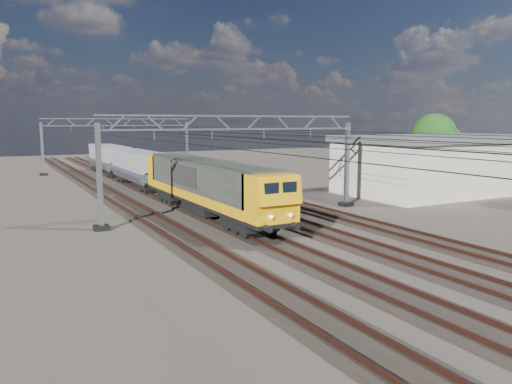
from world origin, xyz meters
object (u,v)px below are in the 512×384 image
catenary_gantry_far (119,143)px  locomotive (206,184)px  industrial_shed (439,164)px  tree_far (437,137)px  hopper_wagon_mid (109,157)px  hopper_wagon_lead (139,166)px  catenary_gantry_mid (239,162)px

catenary_gantry_far → locomotive: bearing=-93.3°
industrial_shed → tree_far: 11.59m
hopper_wagon_mid → industrial_shed: bearing=-52.3°
hopper_wagon_lead → tree_far: size_ratio=1.71×
catenary_gantry_far → industrial_shed: (22.00, -34.00, -1.18)m
catenary_gantry_far → industrial_shed: 40.51m
catenary_gantry_mid → catenary_gantry_far: (0.00, 36.00, 0.00)m
locomotive → industrial_shed: industrial_shed is taller
locomotive → hopper_wagon_mid: bearing=90.0°
locomotive → catenary_gantry_far: bearing=86.7°
hopper_wagon_mid → catenary_gantry_mid: bearing=-86.5°
locomotive → tree_far: (32.32, 8.65, 2.53)m
catenary_gantry_mid → industrial_shed: (22.00, 2.00, -1.18)m
catenary_gantry_mid → hopper_wagon_mid: (-2.00, 33.03, -1.67)m
hopper_wagon_lead → tree_far: tree_far is taller
tree_far → catenary_gantry_far: bearing=139.2°
locomotive → tree_far: size_ratio=2.77×
catenary_gantry_far → hopper_wagon_lead: size_ratio=1.53×
catenary_gantry_far → industrial_shed: bearing=-57.1°
hopper_wagon_mid → tree_far: 39.89m
catenary_gantry_mid → industrial_shed: bearing=5.2°
hopper_wagon_mid → tree_far: bearing=-35.7°
catenary_gantry_mid → tree_far: (30.32, 9.79, 0.95)m
hopper_wagon_mid → tree_far: tree_far is taller
catenary_gantry_mid → catenary_gantry_far: same height
locomotive → tree_far: tree_far is taller
catenary_gantry_far → hopper_wagon_lead: 17.37m
catenary_gantry_mid → hopper_wagon_lead: (-2.00, 18.83, -1.67)m
industrial_shed → hopper_wagon_lead: bearing=145.0°
locomotive → industrial_shed: size_ratio=1.13×
catenary_gantry_far → hopper_wagon_mid: (-2.00, -2.97, -1.67)m
locomotive → hopper_wagon_lead: size_ratio=1.62×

